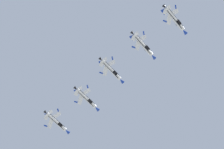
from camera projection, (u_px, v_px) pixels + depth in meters
The scene contains 5 objects.
fighter_jet_lead at pixel (57, 122), 131.16m from camera, with size 15.00×9.19×7.61m.
fighter_jet_left_wing at pixel (86, 99), 127.70m from camera, with size 15.00×9.25×7.48m.
fighter_jet_right_wing at pixel (111, 70), 125.65m from camera, with size 15.00×9.35×7.26m.
fighter_jet_left_outer at pixel (143, 45), 120.17m from camera, with size 15.00×9.25×7.48m.
fighter_jet_right_outer at pixel (175, 20), 116.95m from camera, with size 15.00×9.56×6.75m.
Camera 1 is at (-0.03, -1.03, 1.74)m, focal length 44.99 mm.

